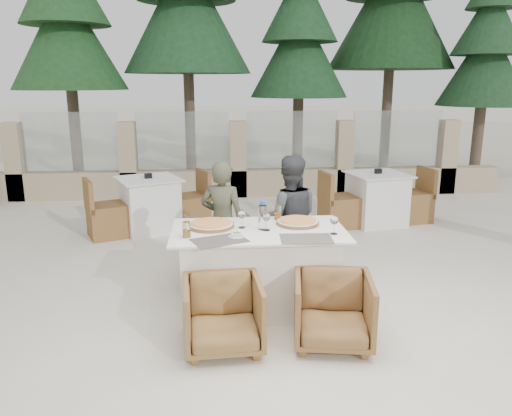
{
  "coord_description": "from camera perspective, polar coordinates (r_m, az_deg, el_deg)",
  "views": [
    {
      "loc": [
        -0.41,
        -4.38,
        2.09
      ],
      "look_at": [
        -0.03,
        0.31,
        0.9
      ],
      "focal_mm": 35.0,
      "sensor_mm": 36.0,
      "label": 1
    }
  ],
  "objects": [
    {
      "name": "armchair_near_right",
      "position": [
        4.18,
        8.78,
        -11.49
      ],
      "size": [
        0.71,
        0.73,
        0.58
      ],
      "primitive_type": "imported",
      "rotation": [
        0.0,
        0.0,
        -0.16
      ],
      "color": "brown",
      "rests_on": "ground"
    },
    {
      "name": "sand_patch",
      "position": [
        18.5,
        -3.35,
        7.73
      ],
      "size": [
        30.0,
        16.0,
        0.01
      ],
      "primitive_type": "cube",
      "color": "beige",
      "rests_on": "ground"
    },
    {
      "name": "pizza_left",
      "position": [
        4.69,
        -5.15,
        -1.85
      ],
      "size": [
        0.57,
        0.57,
        0.06
      ],
      "primitive_type": "cylinder",
      "rotation": [
        0.0,
        0.0,
        0.4
      ],
      "color": "orange",
      "rests_on": "dining_table"
    },
    {
      "name": "armchair_far_left",
      "position": [
        5.55,
        -4.03,
        -4.3
      ],
      "size": [
        0.85,
        0.86,
        0.66
      ],
      "primitive_type": "imported",
      "rotation": [
        0.0,
        0.0,
        3.36
      ],
      "color": "brown",
      "rests_on": "ground"
    },
    {
      "name": "dining_table",
      "position": [
        4.72,
        0.29,
        -6.97
      ],
      "size": [
        1.6,
        0.9,
        0.77
      ],
      "primitive_type": null,
      "color": "white",
      "rests_on": "ground"
    },
    {
      "name": "beer_glass_right",
      "position": [
        4.91,
        2.5,
        -0.56
      ],
      "size": [
        0.07,
        0.07,
        0.14
      ],
      "primitive_type": "cylinder",
      "rotation": [
        0.0,
        0.0,
        0.01
      ],
      "color": "orange",
      "rests_on": "dining_table"
    },
    {
      "name": "ground",
      "position": [
        4.87,
        0.65,
        -11.22
      ],
      "size": [
        80.0,
        80.0,
        0.0
      ],
      "primitive_type": "plane",
      "color": "beige",
      "rests_on": "ground"
    },
    {
      "name": "diner_left",
      "position": [
        5.3,
        -3.85,
        -1.54
      ],
      "size": [
        0.55,
        0.45,
        1.31
      ],
      "primitive_type": "imported",
      "rotation": [
        0.0,
        0.0,
        2.82
      ],
      "color": "#494B36",
      "rests_on": "ground"
    },
    {
      "name": "diner_right",
      "position": [
        5.33,
        3.8,
        -1.19
      ],
      "size": [
        0.69,
        0.56,
        1.35
      ],
      "primitive_type": "imported",
      "rotation": [
        0.0,
        0.0,
        3.07
      ],
      "color": "#3D4043",
      "rests_on": "ground"
    },
    {
      "name": "armchair_far_right",
      "position": [
        5.66,
        4.07,
        -4.4
      ],
      "size": [
        0.63,
        0.65,
        0.58
      ],
      "primitive_type": "imported",
      "rotation": [
        0.0,
        0.0,
        3.12
      ],
      "color": "brown",
      "rests_on": "ground"
    },
    {
      "name": "bg_table_b",
      "position": [
        7.71,
        13.61,
        1.04
      ],
      "size": [
        1.76,
        1.1,
        0.77
      ],
      "primitive_type": null,
      "rotation": [
        0.0,
        0.0,
        0.18
      ],
      "color": "white",
      "rests_on": "ground"
    },
    {
      "name": "placemat_near_left",
      "position": [
        4.29,
        -4.19,
        -3.72
      ],
      "size": [
        0.53,
        0.45,
        0.0
      ],
      "primitive_type": "cube",
      "rotation": [
        0.0,
        0.0,
        0.4
      ],
      "color": "#56504A",
      "rests_on": "dining_table"
    },
    {
      "name": "placemat_near_right",
      "position": [
        4.35,
        5.76,
        -3.5
      ],
      "size": [
        0.46,
        0.32,
        0.0
      ],
      "primitive_type": "cube",
      "rotation": [
        0.0,
        0.0,
        -0.05
      ],
      "color": "#5F5B52",
      "rests_on": "dining_table"
    },
    {
      "name": "armchair_near_left",
      "position": [
        4.08,
        -3.78,
        -12.06
      ],
      "size": [
        0.65,
        0.67,
        0.58
      ],
      "primitive_type": "imported",
      "rotation": [
        0.0,
        0.0,
        0.06
      ],
      "color": "brown",
      "rests_on": "ground"
    },
    {
      "name": "bg_table_a",
      "position": [
        7.29,
        -12.05,
        0.37
      ],
      "size": [
        1.83,
        1.39,
        0.77
      ],
      "primitive_type": null,
      "rotation": [
        0.0,
        0.0,
        0.4
      ],
      "color": "white",
      "rests_on": "ground"
    },
    {
      "name": "pine_far_left",
      "position": [
        11.81,
        -20.68,
        16.56
      ],
      "size": [
        2.42,
        2.42,
        5.5
      ],
      "primitive_type": "cone",
      "color": "#214D23",
      "rests_on": "ground"
    },
    {
      "name": "wine_glass_near",
      "position": [
        4.55,
        1.2,
        -1.46
      ],
      "size": [
        0.1,
        0.1,
        0.18
      ],
      "primitive_type": null,
      "rotation": [
        0.0,
        0.0,
        0.37
      ],
      "color": "silver",
      "rests_on": "dining_table"
    },
    {
      "name": "water_bottle",
      "position": [
        4.57,
        0.75,
        -0.83
      ],
      "size": [
        0.11,
        0.11,
        0.27
      ],
      "primitive_type": "cylinder",
      "rotation": [
        0.0,
        0.0,
        -0.43
      ],
      "color": "#C2E3FF",
      "rests_on": "dining_table"
    },
    {
      "name": "beer_glass_left",
      "position": [
        4.39,
        -7.94,
        -2.46
      ],
      "size": [
        0.08,
        0.08,
        0.14
      ],
      "primitive_type": "cylinder",
      "rotation": [
        0.0,
        0.0,
        -0.22
      ],
      "color": "#C48C1B",
      "rests_on": "dining_table"
    },
    {
      "name": "pizza_right",
      "position": [
        4.78,
        4.78,
        -1.56
      ],
      "size": [
        0.44,
        0.44,
        0.05
      ],
      "primitive_type": "cylinder",
      "rotation": [
        0.0,
        0.0,
        0.08
      ],
      "color": "orange",
      "rests_on": "dining_table"
    },
    {
      "name": "pine_centre",
      "position": [
        11.74,
        4.94,
        16.17
      ],
      "size": [
        2.2,
        2.2,
        5.0
      ],
      "primitive_type": "cone",
      "color": "#1E4624",
      "rests_on": "ground"
    },
    {
      "name": "perimeter_wall_far",
      "position": [
        9.28,
        -2.06,
        6.22
      ],
      "size": [
        10.0,
        0.34,
        1.6
      ],
      "primitive_type": null,
      "color": "tan",
      "rests_on": "ground"
    },
    {
      "name": "pine_mid_right",
      "position": [
        12.95,
        15.28,
        19.56
      ],
      "size": [
        2.99,
        2.99,
        6.8
      ],
      "primitive_type": "cone",
      "color": "#183B1B",
      "rests_on": "ground"
    },
    {
      "name": "wine_glass_corner",
      "position": [
        4.49,
        8.91,
        -1.84
      ],
      "size": [
        0.08,
        0.08,
        0.18
      ],
      "primitive_type": null,
      "rotation": [
        0.0,
        0.0,
        -0.04
      ],
      "color": "silver",
      "rests_on": "dining_table"
    },
    {
      "name": "pine_mid_left",
      "position": [
        11.95,
        -7.89,
        19.67
      ],
      "size": [
        2.86,
        2.86,
        6.5
      ],
      "primitive_type": "cone",
      "color": "#1E4725",
      "rests_on": "ground"
    },
    {
      "name": "olive_dish",
      "position": [
        4.38,
        -2.21,
        -3.03
      ],
      "size": [
        0.14,
        0.14,
        0.04
      ],
      "primitive_type": null,
      "rotation": [
        0.0,
        0.0,
        0.3
      ],
      "color": "silver",
      "rests_on": "dining_table"
    },
    {
      "name": "wine_glass_centre",
      "position": [
        4.63,
        -1.62,
        -1.18
      ],
      "size": [
        0.09,
        0.09,
        0.18
      ],
      "primitive_type": null,
      "rotation": [
        0.0,
        0.0,
        0.28
      ],
      "color": "white",
      "rests_on": "dining_table"
    },
    {
      "name": "pine_far_right",
      "position": [
        12.38,
        24.64,
        13.72
      ],
      "size": [
        1.98,
        1.98,
        4.5
      ],
      "primitive_type": "cone",
      "color": "#1D4223",
      "rests_on": "ground"
    }
  ]
}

